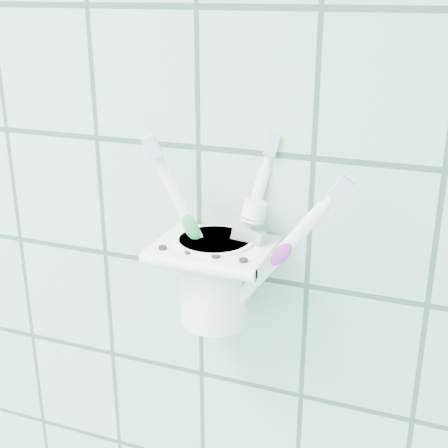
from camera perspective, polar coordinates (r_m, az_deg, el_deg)
name	(u,v)px	position (r m, az deg, el deg)	size (l,w,h in m)	color
holder_bracket	(215,250)	(0.64, -0.86, -2.43)	(0.12, 0.10, 0.04)	white
cup	(215,277)	(0.66, -0.86, -4.83)	(0.08, 0.08, 0.09)	white
toothbrush_pink	(233,223)	(0.63, 0.85, 0.11)	(0.09, 0.03, 0.21)	white
toothbrush_blue	(226,223)	(0.65, 0.15, 0.10)	(0.05, 0.04, 0.20)	white
toothbrush_orange	(220,226)	(0.62, -0.32, -0.21)	(0.11, 0.02, 0.20)	white
toothpaste_tube	(230,251)	(0.64, 0.60, -2.51)	(0.05, 0.03, 0.14)	silver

